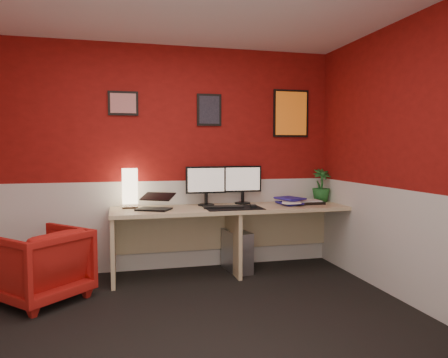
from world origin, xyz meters
TOP-DOWN VIEW (x-y plane):
  - ground at (0.00, 0.00)m, footprint 4.00×3.50m
  - wall_back at (0.00, 1.75)m, footprint 4.00×0.01m
  - wall_front at (0.00, -1.75)m, footprint 4.00×0.01m
  - wall_right at (2.00, 0.00)m, footprint 0.01×3.50m
  - wainscot_back at (0.00, 1.75)m, footprint 4.00×0.01m
  - wainscot_right at (2.00, 0.00)m, footprint 0.01×3.50m
  - desk at (0.75, 1.41)m, footprint 2.60×0.65m
  - shoji_lamp at (-0.34, 1.59)m, footprint 0.16×0.16m
  - laptop at (-0.11, 1.37)m, footprint 0.40×0.36m
  - monitor_left at (0.49, 1.58)m, footprint 0.45×0.06m
  - monitor_right at (0.92, 1.63)m, footprint 0.45×0.06m
  - desk_mat at (0.73, 1.30)m, footprint 0.60×0.38m
  - keyboard at (0.62, 1.33)m, footprint 0.43×0.18m
  - mouse at (0.94, 1.27)m, footprint 0.08×0.11m
  - book_bottom at (1.31, 1.42)m, footprint 0.24×0.31m
  - book_middle at (1.32, 1.40)m, footprint 0.30×0.34m
  - book_top at (1.32, 1.41)m, footprint 0.32×0.37m
  - zen_tray at (1.63, 1.44)m, footprint 0.35×0.25m
  - potted_plant at (1.89, 1.59)m, footprint 0.22×0.22m
  - pc_tower at (0.81, 1.47)m, footprint 0.27×0.47m
  - armchair at (-1.14, 1.00)m, footprint 0.99×1.00m
  - art_left at (-0.39, 1.74)m, footprint 0.32×0.02m
  - art_center at (0.56, 1.74)m, footprint 0.28×0.02m
  - art_right at (1.55, 1.74)m, footprint 0.44×0.02m

SIDE VIEW (x-z plane):
  - ground at x=0.00m, z-range -0.01..0.01m
  - pc_tower at x=0.81m, z-range 0.00..0.45m
  - armchair at x=-1.14m, z-range 0.00..0.65m
  - desk at x=0.75m, z-range 0.00..0.73m
  - wainscot_back at x=0.00m, z-range 0.00..1.00m
  - wainscot_right at x=2.00m, z-range 0.00..1.00m
  - desk_mat at x=0.73m, z-range 0.73..0.74m
  - book_bottom at x=1.31m, z-range 0.73..0.76m
  - keyboard at x=0.62m, z-range 0.74..0.75m
  - zen_tray at x=1.63m, z-range 0.73..0.76m
  - mouse at x=0.94m, z-range 0.74..0.77m
  - book_middle at x=1.32m, z-range 0.76..0.78m
  - book_top at x=1.32m, z-range 0.78..0.81m
  - laptop at x=-0.11m, z-range 0.73..0.95m
  - potted_plant at x=1.89m, z-range 0.73..1.12m
  - shoji_lamp at x=-0.34m, z-range 0.73..1.13m
  - monitor_left at x=0.49m, z-range 0.73..1.31m
  - monitor_right at x=0.92m, z-range 0.73..1.31m
  - wall_back at x=0.00m, z-range 0.00..2.50m
  - wall_front at x=0.00m, z-range 0.00..2.50m
  - wall_right at x=2.00m, z-range 0.00..2.50m
  - art_right at x=1.55m, z-range 1.50..2.06m
  - art_center at x=0.56m, z-range 1.62..1.98m
  - art_left at x=-0.39m, z-range 1.72..1.98m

